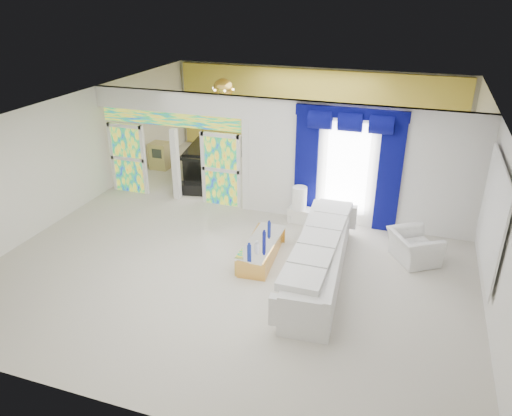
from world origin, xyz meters
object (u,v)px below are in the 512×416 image
(white_sofa, at_px, (320,259))
(grand_piano, at_px, (213,161))
(console_table, at_px, (310,217))
(armchair, at_px, (414,247))
(coffee_table, at_px, (261,250))

(white_sofa, xyz_separation_m, grand_piano, (-4.38, 4.71, 0.08))
(console_table, bearing_deg, white_sofa, -72.72)
(white_sofa, bearing_deg, armchair, 31.43)
(white_sofa, height_order, console_table, white_sofa)
(coffee_table, xyz_separation_m, grand_piano, (-3.03, 4.41, 0.28))
(white_sofa, relative_size, armchair, 4.14)
(coffee_table, xyz_separation_m, console_table, (0.63, 2.01, -0.01))
(armchair, xyz_separation_m, grand_piano, (-6.17, 3.42, 0.15))
(grand_piano, bearing_deg, console_table, -43.40)
(white_sofa, height_order, armchair, white_sofa)
(white_sofa, relative_size, grand_piano, 2.21)
(console_table, height_order, grand_piano, grand_piano)
(white_sofa, distance_m, console_table, 2.42)
(console_table, height_order, armchair, armchair)
(console_table, distance_m, grand_piano, 4.39)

